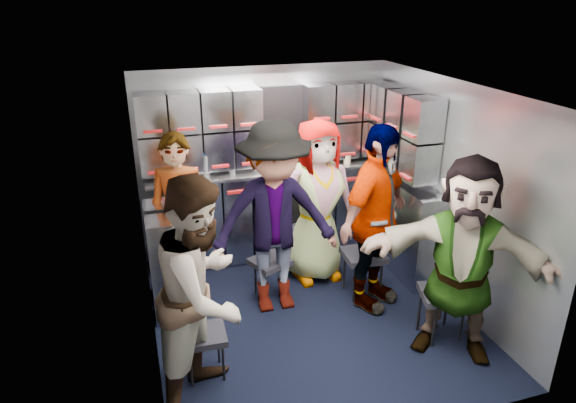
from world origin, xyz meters
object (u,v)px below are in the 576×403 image
object	(u,v)px
jump_seat_mid_right	(364,257)
attendant_arc_a	(203,292)
jump_seat_near_right	(443,297)
attendant_arc_d	(375,220)
jump_seat_center	(310,232)
jump_seat_mid_left	(270,264)
attendant_arc_c	(317,202)
jump_seat_near_left	(204,338)
attendant_standing	(181,219)
attendant_arc_e	(463,259)
attendant_arc_b	(275,219)

from	to	relation	value
jump_seat_mid_right	attendant_arc_a	size ratio (longest dim) A/B	0.26
jump_seat_near_right	attendant_arc_d	size ratio (longest dim) A/B	0.26
jump_seat_center	jump_seat_mid_right	world-z (taller)	jump_seat_center
attendant_arc_a	jump_seat_mid_left	bearing A→B (deg)	-1.93
jump_seat_mid_right	attendant_arc_c	xyz separation A→B (m)	(-0.32, 0.47, 0.44)
jump_seat_near_left	jump_seat_center	distance (m)	1.93
attendant_standing	attendant_arc_e	distance (m)	2.54
jump_seat_mid_right	jump_seat_mid_left	bearing A→B (deg)	165.38
jump_seat_mid_left	jump_seat_near_right	bearing A→B (deg)	-40.51
jump_seat_center	jump_seat_near_right	world-z (taller)	jump_seat_center
jump_seat_mid_left	jump_seat_near_right	world-z (taller)	jump_seat_near_right
attendant_standing	attendant_arc_e	size ratio (longest dim) A/B	0.97
jump_seat_mid_right	attendant_standing	bearing A→B (deg)	163.20
jump_seat_near_left	attendant_arc_d	xyz separation A→B (m)	(1.68, 0.54, 0.54)
jump_seat_center	attendant_arc_b	world-z (taller)	attendant_arc_b
attendant_standing	attendant_arc_a	size ratio (longest dim) A/B	0.95
jump_seat_mid_right	attendant_arc_e	size ratio (longest dim) A/B	0.27
jump_seat_near_left	attendant_arc_d	distance (m)	1.84
attendant_standing	attendant_arc_b	size ratio (longest dim) A/B	0.91
jump_seat_mid_right	attendant_arc_d	size ratio (longest dim) A/B	0.26
attendant_arc_b	attendant_arc_d	size ratio (longest dim) A/B	1.02
attendant_arc_d	attendant_arc_c	bearing A→B (deg)	82.42
attendant_arc_d	jump_seat_near_right	bearing A→B (deg)	-95.13
jump_seat_mid_left	jump_seat_center	world-z (taller)	jump_seat_center
jump_seat_mid_left	attendant_arc_c	xyz separation A→B (m)	(0.57, 0.24, 0.49)
jump_seat_mid_right	attendant_arc_c	bearing A→B (deg)	124.32
jump_seat_near_left	jump_seat_mid_left	world-z (taller)	jump_seat_mid_left
jump_seat_center	attendant_arc_d	world-z (taller)	attendant_arc_d
attendant_arc_c	attendant_arc_d	world-z (taller)	attendant_arc_d
attendant_arc_a	attendant_arc_c	size ratio (longest dim) A/B	1.03
jump_seat_near_left	attendant_arc_b	distance (m)	1.24
jump_seat_near_right	attendant_arc_c	size ratio (longest dim) A/B	0.27
jump_seat_mid_left	attendant_arc_e	size ratio (longest dim) A/B	0.26
attendant_arc_d	attendant_arc_e	distance (m)	0.90
attendant_arc_d	jump_seat_center	bearing A→B (deg)	77.28
attendant_standing	attendant_arc_c	size ratio (longest dim) A/B	0.98
jump_seat_near_left	jump_seat_center	size ratio (longest dim) A/B	0.79
jump_seat_near_left	jump_seat_near_right	size ratio (longest dim) A/B	0.86
jump_seat_near_right	attendant_standing	world-z (taller)	attendant_standing
attendant_arc_d	attendant_arc_e	xyz separation A→B (m)	(0.36, -0.83, -0.03)
attendant_arc_a	attendant_arc_c	world-z (taller)	attendant_arc_a
attendant_arc_a	attendant_arc_e	size ratio (longest dim) A/B	1.02
jump_seat_near_right	attendant_arc_e	size ratio (longest dim) A/B	0.27
attendant_arc_c	attendant_arc_b	bearing A→B (deg)	-146.40
attendant_arc_a	attendant_arc_b	world-z (taller)	attendant_arc_b
jump_seat_center	attendant_standing	bearing A→B (deg)	-174.07
jump_seat_near_left	attendant_arc_d	world-z (taller)	attendant_arc_d
jump_seat_center	attendant_arc_b	xyz separation A→B (m)	(-0.57, -0.60, 0.49)
jump_seat_near_right	attendant_arc_a	world-z (taller)	attendant_arc_a
jump_seat_center	attendant_arc_b	bearing A→B (deg)	-133.37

